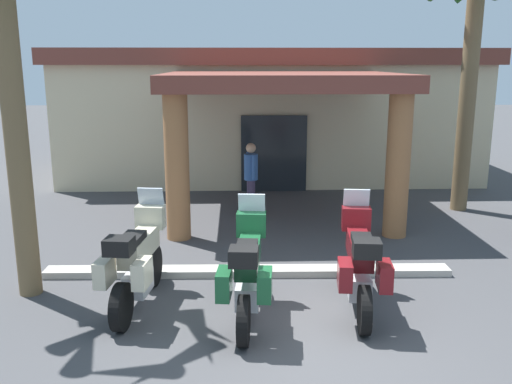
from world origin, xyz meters
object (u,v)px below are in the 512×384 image
palm_tree_roadside (4,8)px  palm_tree_near_portico (474,18)px  motel_building (269,111)px  pedestrian (251,174)px  motorcycle_cream (137,261)px  motorcycle_maroon (360,264)px  motorcycle_green (248,272)px

palm_tree_roadside → palm_tree_near_portico: size_ratio=0.93×
motel_building → pedestrian: bearing=-98.0°
motel_building → palm_tree_roadside: palm_tree_roadside is taller
motel_building → palm_tree_roadside: bearing=-114.3°
motorcycle_cream → motorcycle_maroon: bearing=-86.3°
motorcycle_maroon → pedestrian: bearing=21.9°
motorcycle_green → motorcycle_maroon: size_ratio=1.00×
motel_building → motorcycle_green: bearing=-94.9°
motel_building → motorcycle_cream: 10.38m
motorcycle_cream → palm_tree_near_portico: palm_tree_near_portico is taller
motorcycle_cream → pedestrian: (1.69, 5.03, 0.29)m
motorcycle_cream → palm_tree_near_portico: (6.77, 5.47, 3.79)m
pedestrian → motorcycle_green: bearing=72.7°
palm_tree_roadside → palm_tree_near_portico: palm_tree_near_portico is taller
motorcycle_green → motorcycle_maroon: 1.63m
motel_building → motorcycle_cream: bearing=-104.0°
motorcycle_green → palm_tree_roadside: (-3.38, 0.96, 3.55)m
motorcycle_cream → pedestrian: 5.32m
motorcycle_maroon → pedestrian: pedestrian is taller
motorcycle_green → palm_tree_near_portico: (5.16, 5.90, 3.79)m
motel_building → pedestrian: size_ratio=7.46×
motorcycle_green → palm_tree_near_portico: palm_tree_near_portico is taller
motorcycle_cream → motorcycle_green: 1.67m
palm_tree_near_portico → pedestrian: bearing=-175.1°
motorcycle_maroon → pedestrian: (-1.53, 5.18, 0.29)m
motorcycle_green → palm_tree_roadside: size_ratio=0.39×
palm_tree_near_portico → motorcycle_cream: bearing=-141.0°
motorcycle_cream → palm_tree_near_portico: bearing=-44.8°
motorcycle_green → palm_tree_near_portico: 8.71m
motorcycle_cream → palm_tree_roadside: (-1.78, 0.53, 3.55)m
pedestrian → palm_tree_near_portico: (5.08, 0.44, 3.51)m
motorcycle_cream → pedestrian: bearing=-12.3°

